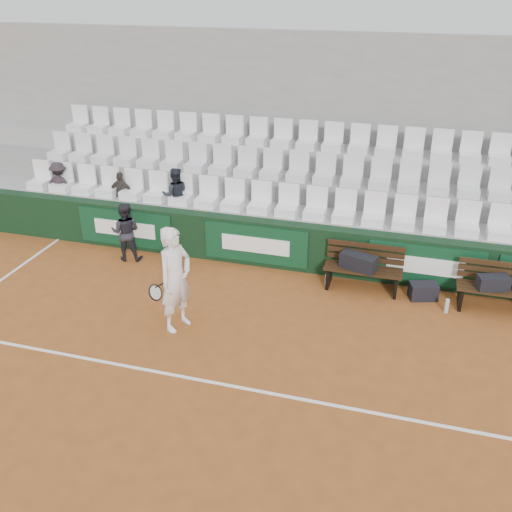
{
  "coord_description": "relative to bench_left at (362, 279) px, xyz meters",
  "views": [
    {
      "loc": [
        2.75,
        -6.43,
        5.63
      ],
      "look_at": [
        0.22,
        2.4,
        1.0
      ],
      "focal_mm": 40.0,
      "sensor_mm": 36.0,
      "label": 1
    }
  ],
  "objects": [
    {
      "name": "seat_row_mid",
      "position": [
        -2.06,
        1.9,
        1.54
      ],
      "size": [
        11.9,
        0.44,
        0.63
      ],
      "primitive_type": "cube",
      "color": "silver",
      "rests_on": "grandstand_tier_mid"
    },
    {
      "name": "bench_left",
      "position": [
        0.0,
        0.0,
        0.0
      ],
      "size": [
        1.5,
        0.56,
        0.45
      ],
      "primitive_type": "cube",
      "color": "black",
      "rests_on": "ground"
    },
    {
      "name": "ground",
      "position": [
        -2.06,
        -3.5,
        -0.23
      ],
      "size": [
        80.0,
        80.0,
        0.0
      ],
      "primitive_type": "plane",
      "color": "brown",
      "rests_on": "ground"
    },
    {
      "name": "water_bottle_near",
      "position": [
        -0.69,
        -0.04,
        -0.1
      ],
      "size": [
        0.07,
        0.07,
        0.24
      ],
      "primitive_type": "cylinder",
      "color": "#B2C2CA",
      "rests_on": "ground"
    },
    {
      "name": "back_barrier",
      "position": [
        -1.99,
        0.49,
        0.28
      ],
      "size": [
        18.0,
        0.34,
        1.0
      ],
      "color": "black",
      "rests_on": "ground"
    },
    {
      "name": "spectator_b",
      "position": [
        -5.64,
        1.0,
        1.28
      ],
      "size": [
        0.61,
        0.29,
        1.01
      ],
      "primitive_type": "imported",
      "rotation": [
        0.0,
        0.0,
        3.21
      ],
      "color": "#332E28",
      "rests_on": "grandstand_tier_front"
    },
    {
      "name": "ball_kid",
      "position": [
        -5.02,
        -0.08,
        0.42
      ],
      "size": [
        0.73,
        0.62,
        1.29
      ],
      "primitive_type": "imported",
      "rotation": [
        0.0,
        0.0,
        3.38
      ],
      "color": "black",
      "rests_on": "ground"
    },
    {
      "name": "tennis_player",
      "position": [
        -2.95,
        -2.21,
        0.72
      ],
      "size": [
        0.83,
        0.81,
        1.89
      ],
      "color": "silver",
      "rests_on": "ground"
    },
    {
      "name": "court_baseline",
      "position": [
        -2.06,
        -3.5,
        -0.22
      ],
      "size": [
        18.0,
        0.06,
        0.01
      ],
      "primitive_type": "cube",
      "color": "white",
      "rests_on": "ground"
    },
    {
      "name": "seat_row_back",
      "position": [
        -2.06,
        2.85,
        1.99
      ],
      "size": [
        11.9,
        0.44,
        0.63
      ],
      "primitive_type": "cube",
      "color": "silver",
      "rests_on": "grandstand_tier_back"
    },
    {
      "name": "grandstand_tier_mid",
      "position": [
        -2.06,
        2.07,
        0.5
      ],
      "size": [
        18.0,
        0.95,
        1.45
      ],
      "primitive_type": "cube",
      "color": "gray",
      "rests_on": "ground"
    },
    {
      "name": "water_bottle_far",
      "position": [
        1.59,
        -0.44,
        -0.09
      ],
      "size": [
        0.08,
        0.08,
        0.27
      ],
      "primitive_type": "cylinder",
      "color": "#ADBCC4",
      "rests_on": "ground"
    },
    {
      "name": "sports_bag_ground",
      "position": [
        1.16,
        -0.04,
        -0.07
      ],
      "size": [
        0.58,
        0.45,
        0.31
      ],
      "primitive_type": "cube",
      "rotation": [
        0.0,
        0.0,
        0.31
      ],
      "color": "black",
      "rests_on": "ground"
    },
    {
      "name": "spectator_c",
      "position": [
        -4.3,
        1.0,
        1.39
      ],
      "size": [
        0.73,
        0.66,
        1.23
      ],
      "primitive_type": "imported",
      "rotation": [
        0.0,
        0.0,
        3.54
      ],
      "color": "black",
      "rests_on": "grandstand_tier_front"
    },
    {
      "name": "grandstand_tier_front",
      "position": [
        -2.06,
        1.12,
        0.28
      ],
      "size": [
        18.0,
        0.95,
        1.0
      ],
      "primitive_type": "cube",
      "color": "#969694",
      "rests_on": "ground"
    },
    {
      "name": "grandstand_tier_back",
      "position": [
        -2.06,
        3.02,
        0.72
      ],
      "size": [
        18.0,
        0.95,
        1.9
      ],
      "primitive_type": "cube",
      "color": "#999996",
      "rests_on": "ground"
    },
    {
      "name": "sports_bag_left",
      "position": [
        -0.1,
        -0.03,
        0.37
      ],
      "size": [
        0.75,
        0.51,
        0.3
      ],
      "primitive_type": "cube",
      "rotation": [
        0.0,
        0.0,
        -0.34
      ],
      "color": "black",
      "rests_on": "bench_left"
    },
    {
      "name": "bench_right",
      "position": [
        2.48,
        -0.11,
        0.0
      ],
      "size": [
        1.5,
        0.56,
        0.45
      ],
      "primitive_type": "cube",
      "color": "#331F0F",
      "rests_on": "ground"
    },
    {
      "name": "sports_bag_right",
      "position": [
        2.33,
        -0.14,
        0.35
      ],
      "size": [
        0.61,
        0.42,
        0.26
      ],
      "primitive_type": "cube",
      "rotation": [
        0.0,
        0.0,
        0.31
      ],
      "color": "black",
      "rests_on": "bench_right"
    },
    {
      "name": "spectator_a",
      "position": [
        -7.24,
        1.0,
        1.33
      ],
      "size": [
        0.76,
        0.5,
        1.11
      ],
      "primitive_type": "imported",
      "rotation": [
        0.0,
        0.0,
        3.27
      ],
      "color": "black",
      "rests_on": "grandstand_tier_front"
    },
    {
      "name": "grandstand_rear_wall",
      "position": [
        -2.06,
        3.65,
        1.98
      ],
      "size": [
        18.0,
        0.3,
        4.4
      ],
      "primitive_type": "cube",
      "color": "gray",
      "rests_on": "ground"
    },
    {
      "name": "seat_row_front",
      "position": [
        -2.06,
        0.95,
        1.09
      ],
      "size": [
        11.9,
        0.44,
        0.63
      ],
      "primitive_type": "cube",
      "color": "white",
      "rests_on": "grandstand_tier_front"
    }
  ]
}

